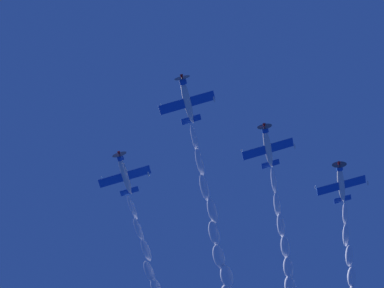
{
  "coord_description": "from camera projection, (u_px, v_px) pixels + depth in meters",
  "views": [
    {
      "loc": [
        -26.89,
        22.18,
        2.14
      ],
      "look_at": [
        0.93,
        -0.51,
        71.95
      ],
      "focal_mm": 41.24,
      "sensor_mm": 36.0,
      "label": 1
    }
  ],
  "objects": [
    {
      "name": "smoke_trail_left_wingman",
      "position": [
        291.0,
        284.0,
        90.95
      ],
      "size": [
        26.96,
        33.1,
        7.53
      ],
      "color": "white"
    },
    {
      "name": "smoke_trail_lead",
      "position": [
        219.0,
        252.0,
        85.6
      ],
      "size": [
        27.08,
        32.48,
        7.3
      ],
      "color": "white"
    },
    {
      "name": "airplane_lead",
      "position": [
        187.0,
        99.0,
        75.62
      ],
      "size": [
        8.47,
        8.27,
        3.65
      ],
      "color": "silver"
    },
    {
      "name": "airplane_right_wingman",
      "position": [
        124.0,
        173.0,
        82.48
      ],
      "size": [
        8.49,
        8.16,
        3.78
      ],
      "color": "silver"
    },
    {
      "name": "airplane_left_wingman",
      "position": [
        268.0,
        146.0,
        80.98
      ],
      "size": [
        8.51,
        8.25,
        3.53
      ],
      "color": "silver"
    },
    {
      "name": "airplane_slot_tail",
      "position": [
        341.0,
        183.0,
        85.02
      ],
      "size": [
        8.58,
        8.22,
        3.27
      ],
      "color": "silver"
    }
  ]
}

